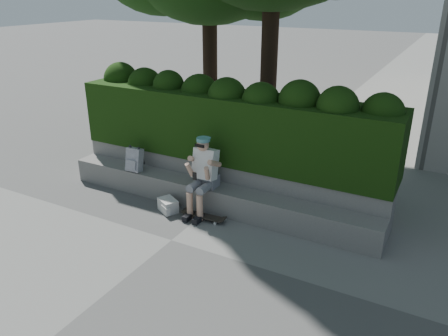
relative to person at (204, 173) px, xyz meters
The scene contains 8 objects.
ground 1.31m from the person, 88.08° to the right, with size 80.00×80.00×0.00m, color slate.
bench_ledge 0.56m from the person, 78.84° to the left, with size 6.00×0.45×0.45m, color gray.
planter_wall 0.76m from the person, 86.88° to the left, with size 6.00×0.50×0.75m, color gray.
hedge 1.07m from the person, 87.67° to the left, with size 6.00×1.00×1.20m, color black.
person is the anchor object (origin of this frame).
skateboard 0.75m from the person, 60.87° to the right, with size 0.73×0.22×0.08m.
backpack_plaid 1.58m from the person, behind, with size 0.30×0.16×0.44m, color silver.
backpack_ground 0.91m from the person, 153.36° to the right, with size 0.36×0.25×0.23m, color silver.
Camera 1 is at (3.56, -4.81, 3.66)m, focal length 35.00 mm.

